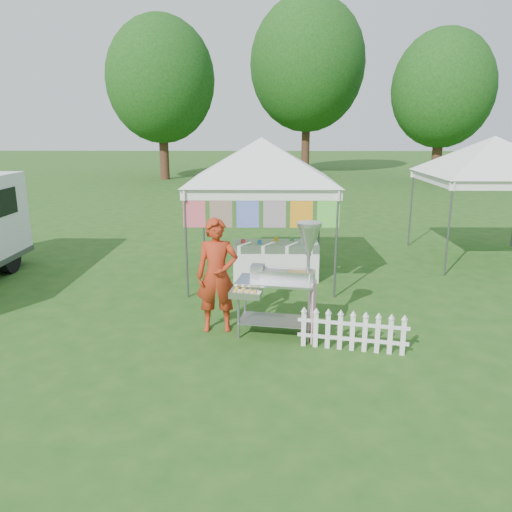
{
  "coord_description": "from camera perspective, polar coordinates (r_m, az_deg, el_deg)",
  "views": [
    {
      "loc": [
        0.01,
        -7.1,
        3.23
      ],
      "look_at": [
        -0.08,
        1.04,
        1.1
      ],
      "focal_mm": 35.0,
      "sensor_mm": 36.0,
      "label": 1
    }
  ],
  "objects": [
    {
      "name": "tree_mid",
      "position": [
        35.44,
        5.91,
        20.94
      ],
      "size": [
        7.6,
        7.6,
        11.52
      ],
      "color": "#3D2616",
      "rests_on": "ground"
    },
    {
      "name": "canopy_right",
      "position": [
        13.29,
        25.7,
        12.24
      ],
      "size": [
        4.24,
        4.24,
        3.45
      ],
      "color": "#59595E",
      "rests_on": "ground"
    },
    {
      "name": "tree_right",
      "position": [
        30.83,
        20.57,
        17.43
      ],
      "size": [
        5.6,
        5.6,
        8.42
      ],
      "color": "#3D2616",
      "rests_on": "ground"
    },
    {
      "name": "donut_cart",
      "position": [
        7.67,
        3.69,
        -1.68
      ],
      "size": [
        1.43,
        0.88,
        1.83
      ],
      "rotation": [
        0.0,
        0.0,
        -0.17
      ],
      "color": "gray",
      "rests_on": "ground"
    },
    {
      "name": "tree_left",
      "position": [
        31.78,
        -10.83,
        19.14
      ],
      "size": [
        6.4,
        6.4,
        9.53
      ],
      "color": "#3D2616",
      "rests_on": "ground"
    },
    {
      "name": "canopy_main",
      "position": [
        10.6,
        0.63,
        13.36
      ],
      "size": [
        4.24,
        4.24,
        3.45
      ],
      "color": "#59595E",
      "rests_on": "ground"
    },
    {
      "name": "ground",
      "position": [
        7.8,
        0.53,
        -9.8
      ],
      "size": [
        120.0,
        120.0,
        0.0
      ],
      "primitive_type": "plane",
      "color": "#204C15",
      "rests_on": "ground"
    },
    {
      "name": "picket_fence",
      "position": [
        7.55,
        10.95,
        -8.58
      ],
      "size": [
        1.59,
        0.37,
        0.56
      ],
      "rotation": [
        0.0,
        0.0,
        -0.21
      ],
      "color": "white",
      "rests_on": "ground"
    },
    {
      "name": "vendor",
      "position": [
        7.96,
        -4.46,
        -2.23
      ],
      "size": [
        0.69,
        0.48,
        1.84
      ],
      "primitive_type": "imported",
      "rotation": [
        0.0,
        0.0,
        0.05
      ],
      "color": "#A02B13",
      "rests_on": "ground"
    },
    {
      "name": "display_table",
      "position": [
        10.79,
        2.27,
        -0.52
      ],
      "size": [
        1.8,
        0.7,
        0.81
      ],
      "primitive_type": "cube",
      "color": "white",
      "rests_on": "ground"
    }
  ]
}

